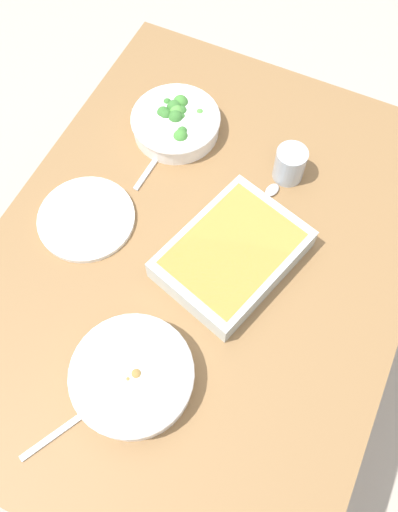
% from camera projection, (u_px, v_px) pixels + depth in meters
% --- Properties ---
extents(ground_plane, '(6.00, 6.00, 0.00)m').
position_uv_depth(ground_plane, '(199.00, 350.00, 1.81)').
color(ground_plane, '#B2A899').
extents(dining_table, '(1.20, 0.90, 0.74)m').
position_uv_depth(dining_table, '(199.00, 273.00, 1.23)').
color(dining_table, olive).
rests_on(dining_table, ground_plane).
extents(stew_bowl, '(0.24, 0.24, 0.06)m').
position_uv_depth(stew_bowl, '(131.00, 375.00, 1.00)').
color(stew_bowl, white).
rests_on(stew_bowl, dining_table).
extents(broccoli_bowl, '(0.22, 0.22, 0.07)m').
position_uv_depth(broccoli_bowl, '(176.00, 122.00, 1.27)').
color(broccoli_bowl, white).
rests_on(broccoli_bowl, dining_table).
extents(baking_dish, '(0.35, 0.30, 0.06)m').
position_uv_depth(baking_dish, '(232.00, 254.00, 1.11)').
color(baking_dish, silver).
rests_on(baking_dish, dining_table).
extents(drink_cup, '(0.07, 0.07, 0.08)m').
position_uv_depth(drink_cup, '(290.00, 165.00, 1.21)').
color(drink_cup, '#B2BCC6').
rests_on(drink_cup, dining_table).
extents(side_plate, '(0.22, 0.22, 0.01)m').
position_uv_depth(side_plate, '(86.00, 218.00, 1.18)').
color(side_plate, white).
rests_on(side_plate, dining_table).
extents(spoon_by_stew, '(0.16, 0.10, 0.01)m').
position_uv_depth(spoon_by_stew, '(74.00, 421.00, 0.99)').
color(spoon_by_stew, silver).
rests_on(spoon_by_stew, dining_table).
extents(spoon_by_broccoli, '(0.18, 0.03, 0.01)m').
position_uv_depth(spoon_by_broccoli, '(159.00, 154.00, 1.26)').
color(spoon_by_broccoli, silver).
rests_on(spoon_by_broccoli, dining_table).
extents(spoon_spare, '(0.17, 0.06, 0.01)m').
position_uv_depth(spoon_spare, '(261.00, 202.00, 1.21)').
color(spoon_spare, silver).
rests_on(spoon_spare, dining_table).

